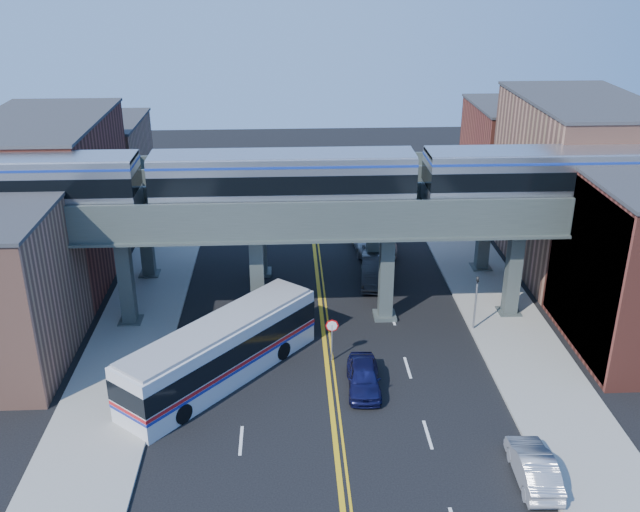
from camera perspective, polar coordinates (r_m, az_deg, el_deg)
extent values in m
plane|color=black|center=(38.55, 0.79, -10.69)|extent=(120.00, 120.00, 0.00)
cube|color=gray|center=(48.00, -13.85, -3.99)|extent=(5.00, 70.00, 0.16)
cube|color=gray|center=(48.99, 13.61, -3.38)|extent=(5.00, 70.00, 0.16)
cube|color=brown|center=(53.09, -20.74, 4.19)|extent=(8.00, 14.00, 11.00)
cube|color=#9C6651|center=(65.44, -17.36, 6.72)|extent=(8.00, 10.00, 8.00)
cube|color=#9C6651|center=(54.39, 19.64, 5.34)|extent=(8.00, 14.00, 12.00)
cube|color=brown|center=(66.49, 15.46, 7.65)|extent=(8.00, 10.00, 9.00)
cube|color=teal|center=(42.98, 20.23, -1.23)|extent=(0.10, 9.50, 9.50)
cube|color=#3E4845|center=(45.09, -15.26, -1.86)|extent=(0.85, 0.85, 6.00)
cube|color=#3E4845|center=(44.03, -5.05, -1.70)|extent=(0.85, 0.85, 6.00)
cube|color=#3E4845|center=(44.41, 5.32, -1.48)|extent=(0.85, 0.85, 6.00)
cube|color=#3E4845|center=(46.19, 15.20, -1.23)|extent=(0.85, 0.85, 6.00)
cube|color=#404944|center=(42.60, 0.17, 2.92)|extent=(52.00, 3.60, 1.40)
cube|color=#3E4845|center=(51.38, -13.75, 1.47)|extent=(0.85, 0.85, 6.00)
cube|color=#3E4845|center=(50.45, -4.80, 1.67)|extent=(0.85, 0.85, 6.00)
cube|color=#3E4845|center=(50.78, 4.26, 1.84)|extent=(0.85, 0.85, 6.00)
cube|color=#3E4845|center=(52.35, 12.99, 1.96)|extent=(0.85, 0.85, 6.00)
cube|color=#404944|center=(49.22, -0.26, 5.77)|extent=(52.00, 3.60, 1.40)
cube|color=black|center=(43.77, -17.73, 3.49)|extent=(2.21, 2.21, 0.25)
cube|color=silver|center=(44.77, -24.06, 5.32)|extent=(15.24, 2.91, 3.21)
cube|color=black|center=(44.73, -24.09, 5.51)|extent=(15.26, 2.97, 1.10)
cube|color=black|center=(42.57, -9.52, 3.75)|extent=(2.21, 2.21, 0.25)
cube|color=black|center=(42.53, 3.68, 4.02)|extent=(2.21, 2.21, 0.25)
cube|color=silver|center=(41.73, -2.97, 6.15)|extent=(15.24, 2.91, 3.21)
cube|color=black|center=(41.68, -2.98, 6.35)|extent=(15.26, 2.97, 1.10)
cube|color=black|center=(43.68, 11.92, 4.07)|extent=(2.21, 2.21, 0.25)
cube|color=black|center=(47.08, 23.51, 4.01)|extent=(2.21, 2.21, 0.25)
cube|color=silver|center=(44.64, 18.21, 6.15)|extent=(15.24, 2.91, 3.21)
cube|color=black|center=(44.60, 18.23, 6.34)|extent=(15.26, 2.97, 1.10)
cylinder|color=slate|center=(40.49, 0.96, -6.95)|extent=(0.09, 0.09, 2.30)
cylinder|color=red|center=(39.94, 0.97, -5.59)|extent=(0.76, 0.04, 0.76)
cylinder|color=slate|center=(44.29, 12.30, -4.04)|extent=(0.12, 0.12, 3.20)
imported|color=black|center=(43.40, 12.53, -1.64)|extent=(0.15, 0.18, 0.90)
cube|color=silver|center=(39.03, -7.89, -7.64)|extent=(10.29, 11.33, 3.26)
cube|color=black|center=(38.82, -7.92, -7.11)|extent=(10.37, 11.40, 1.10)
cube|color=#B21419|center=(39.20, -7.86, -8.03)|extent=(10.36, 11.39, 0.19)
cylinder|color=black|center=(37.43, -12.26, -11.50)|extent=(2.83, 2.64, 1.05)
cylinder|color=black|center=(41.75, -4.35, -7.01)|extent=(2.83, 2.64, 1.05)
imported|color=#10113B|center=(38.35, 3.51, -9.63)|extent=(1.89, 4.34, 1.45)
imported|color=#29292B|center=(50.05, 4.43, -1.13)|extent=(2.50, 5.56, 1.77)
imported|color=#BABBBD|center=(55.61, 4.17, 1.47)|extent=(3.54, 6.68, 1.79)
imported|color=silver|center=(55.67, 4.67, 1.39)|extent=(2.37, 5.66, 1.63)
imported|color=#A09FA4|center=(33.88, 16.72, -15.84)|extent=(1.69, 4.43, 1.44)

